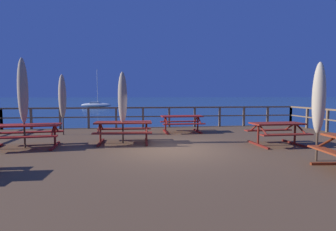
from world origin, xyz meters
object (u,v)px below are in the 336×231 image
picnic_table_back_right (123,127)px  picnic_table_front_left (24,131)px  picnic_table_mid_centre (182,120)px  patio_umbrella_tall_front (319,99)px  sailboat_distant (96,105)px  picnic_table_mid_right (277,129)px  patio_umbrella_tall_back_left (123,98)px  patio_umbrella_short_back (23,91)px  patio_umbrella_short_mid (62,97)px

picnic_table_back_right → picnic_table_front_left: 3.19m
picnic_table_back_right → picnic_table_mid_centre: size_ratio=1.07×
patio_umbrella_tall_front → sailboat_distant: size_ratio=0.33×
picnic_table_mid_right → patio_umbrella_tall_back_left: size_ratio=0.70×
picnic_table_back_right → sailboat_distant: sailboat_distant is taller
picnic_table_mid_centre → patio_umbrella_short_back: bearing=-152.9°
picnic_table_front_left → sailboat_distant: bearing=95.1°
patio_umbrella_short_mid → picnic_table_back_right: bearing=-41.0°
picnic_table_mid_centre → sailboat_distant: sailboat_distant is taller
sailboat_distant → picnic_table_back_right: bearing=-81.0°
patio_umbrella_tall_front → patio_umbrella_short_back: size_ratio=0.88×
picnic_table_mid_centre → patio_umbrella_tall_front: bearing=-66.6°
patio_umbrella_tall_front → sailboat_distant: bearing=104.2°
patio_umbrella_short_mid → sailboat_distant: size_ratio=0.34×
sailboat_distant → picnic_table_front_left: bearing=-84.9°
picnic_table_back_right → patio_umbrella_tall_back_left: patio_umbrella_tall_back_left is taller
picnic_table_front_left → patio_umbrella_short_back: size_ratio=0.80×
picnic_table_mid_right → patio_umbrella_tall_back_left: bearing=169.0°
patio_umbrella_tall_back_left → sailboat_distant: bearing=99.0°
patio_umbrella_short_back → patio_umbrella_tall_back_left: bearing=7.7°
picnic_table_mid_centre → sailboat_distant: 43.85m
patio_umbrella_short_mid → patio_umbrella_short_back: patio_umbrella_short_back is taller
patio_umbrella_tall_back_left → picnic_table_mid_right: bearing=-11.0°
picnic_table_mid_right → sailboat_distant: (-12.43, 46.26, -0.77)m
patio_umbrella_tall_back_left → picnic_table_back_right: bearing=61.4°
patio_umbrella_short_mid → patio_umbrella_tall_front: (7.71, -5.59, -0.03)m
patio_umbrella_short_back → sailboat_distant: bearing=95.1°
picnic_table_mid_centre → patio_umbrella_short_mid: bearing=-178.2°
picnic_table_front_left → sailboat_distant: sailboat_distant is taller
picnic_table_mid_right → picnic_table_front_left: 8.40m
picnic_table_mid_centre → patio_umbrella_short_mid: (-5.22, -0.16, 1.09)m
picnic_table_front_left → patio_umbrella_short_mid: bearing=80.1°
picnic_table_back_right → patio_umbrella_short_back: 3.43m
patio_umbrella_tall_back_left → patio_umbrella_short_back: (-3.13, -0.43, 0.24)m
picnic_table_back_right → picnic_table_front_left: same height
patio_umbrella_tall_front → patio_umbrella_tall_back_left: 6.03m
patio_umbrella_tall_front → patio_umbrella_short_mid: bearing=144.1°
picnic_table_front_left → picnic_table_mid_centre: (5.71, 2.96, -0.01)m
picnic_table_back_right → picnic_table_front_left: (-3.15, -0.49, 0.01)m
picnic_table_mid_right → patio_umbrella_tall_back_left: 5.46m
picnic_table_back_right → patio_umbrella_short_mid: bearing=139.0°
picnic_table_mid_right → picnic_table_mid_centre: bearing=127.1°
patio_umbrella_tall_back_left → patio_umbrella_short_back: bearing=-172.3°
picnic_table_mid_centre → patio_umbrella_tall_back_left: size_ratio=0.75×
patio_umbrella_tall_back_left → patio_umbrella_short_mid: bearing=138.4°
picnic_table_front_left → patio_umbrella_short_back: patio_umbrella_short_back is taller
picnic_table_back_right → patio_umbrella_tall_front: bearing=-32.9°
picnic_table_back_right → patio_umbrella_short_mid: (-2.66, 2.31, 1.09)m
picnic_table_back_right → patio_umbrella_short_mid: 3.69m
picnic_table_mid_right → patio_umbrella_short_back: patio_umbrella_short_back is taller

